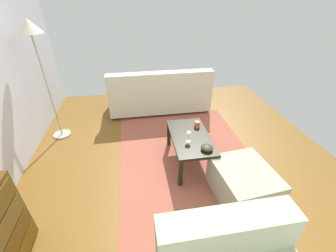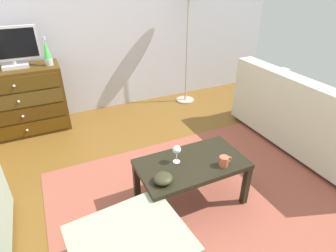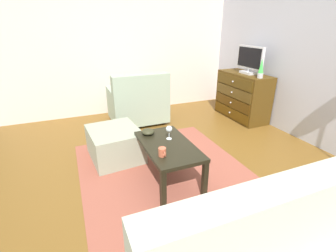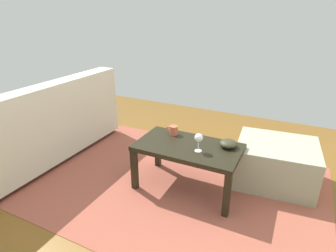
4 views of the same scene
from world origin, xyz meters
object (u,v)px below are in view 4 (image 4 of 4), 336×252
at_px(mug, 173,130).
at_px(couch_large, 35,130).
at_px(bowl_decorative, 228,144).
at_px(coffee_table, 188,151).
at_px(ottoman, 275,163).
at_px(wine_glass, 199,138).

xyz_separation_m(mug, couch_large, (1.46, 0.35, -0.14)).
bearing_deg(couch_large, bowl_decorative, -170.93).
bearing_deg(coffee_table, bowl_decorative, -159.44).
height_order(coffee_table, couch_large, couch_large).
bearing_deg(bowl_decorative, coffee_table, 20.56).
height_order(mug, ottoman, mug).
height_order(wine_glass, bowl_decorative, wine_glass).
height_order(wine_glass, ottoman, wine_glass).
relative_size(coffee_table, bowl_decorative, 6.09).
distance_m(mug, couch_large, 1.51).
bearing_deg(bowl_decorative, mug, -3.03).
relative_size(coffee_table, mug, 7.88).
distance_m(coffee_table, couch_large, 1.68).
relative_size(bowl_decorative, ottoman, 0.21).
relative_size(wine_glass, mug, 1.38).
distance_m(bowl_decorative, ottoman, 0.57).
height_order(bowl_decorative, couch_large, couch_large).
bearing_deg(wine_glass, mug, -32.43).
xyz_separation_m(bowl_decorative, couch_large, (1.99, 0.32, -0.13)).
relative_size(mug, ottoman, 0.16).
xyz_separation_m(bowl_decorative, ottoman, (-0.38, -0.33, -0.27)).
bearing_deg(wine_glass, ottoman, -138.56).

